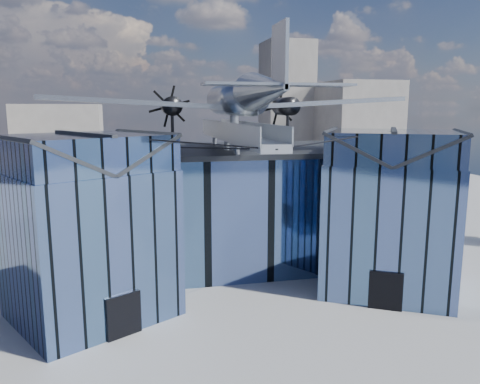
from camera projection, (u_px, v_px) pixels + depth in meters
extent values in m
plane|color=gray|center=(246.00, 295.00, 33.82)|extent=(120.00, 120.00, 0.00)
cube|color=#4C699B|center=(223.00, 206.00, 41.63)|extent=(28.00, 14.00, 9.50)
cube|color=#23262A|center=(222.00, 150.00, 40.76)|extent=(28.00, 14.00, 0.40)
cube|color=#4C699B|center=(90.00, 244.00, 29.75)|extent=(11.79, 11.43, 9.50)
cube|color=#4C699B|center=(84.00, 153.00, 28.72)|extent=(11.56, 11.20, 2.20)
cube|color=#23262A|center=(47.00, 155.00, 27.22)|extent=(7.98, 9.23, 2.40)
cube|color=#23262A|center=(118.00, 150.00, 30.22)|extent=(7.98, 9.23, 2.40)
cube|color=#23262A|center=(83.00, 134.00, 28.52)|extent=(4.30, 7.10, 0.18)
cube|color=black|center=(124.00, 315.00, 27.42)|extent=(2.03, 1.32, 2.60)
cube|color=black|center=(151.00, 232.00, 32.75)|extent=(0.34, 0.34, 9.50)
cube|color=#4C699B|center=(388.00, 226.00, 34.30)|extent=(11.79, 11.43, 9.50)
cube|color=#4C699B|center=(393.00, 147.00, 33.27)|extent=(11.56, 11.20, 2.20)
cube|color=#23262A|center=(360.00, 146.00, 33.93)|extent=(7.98, 9.23, 2.40)
cube|color=#23262A|center=(427.00, 147.00, 32.61)|extent=(7.98, 9.23, 2.40)
cube|color=#23262A|center=(394.00, 130.00, 33.07)|extent=(4.30, 7.10, 0.18)
cube|color=black|center=(386.00, 291.00, 31.10)|extent=(2.03, 1.32, 2.60)
cube|color=black|center=(327.00, 222.00, 35.62)|extent=(0.34, 0.34, 9.50)
cube|color=#9CA1A9|center=(236.00, 138.00, 35.23)|extent=(1.80, 21.00, 0.50)
cube|color=#9CA1A9|center=(224.00, 129.00, 34.92)|extent=(0.08, 21.00, 1.10)
cube|color=#9CA1A9|center=(247.00, 129.00, 35.31)|extent=(0.08, 21.00, 1.10)
cylinder|color=#9CA1A9|center=(215.00, 139.00, 44.47)|extent=(0.44, 0.44, 1.35)
cylinder|color=#9CA1A9|center=(227.00, 143.00, 38.71)|extent=(0.44, 0.44, 1.35)
cylinder|color=#9CA1A9|center=(237.00, 147.00, 34.87)|extent=(0.44, 0.44, 1.35)
cylinder|color=#9CA1A9|center=(234.00, 125.00, 35.54)|extent=(0.70, 0.70, 1.40)
cylinder|color=black|center=(174.00, 142.00, 26.84)|extent=(10.55, 6.08, 0.69)
cylinder|color=black|center=(343.00, 139.00, 29.11)|extent=(10.55, 6.08, 0.69)
cylinder|color=black|center=(200.00, 148.00, 32.75)|extent=(6.09, 17.04, 1.19)
cylinder|color=black|center=(282.00, 146.00, 34.06)|extent=(6.09, 17.04, 1.19)
cylinder|color=#A5ABB1|center=(234.00, 99.00, 35.20)|extent=(2.50, 11.00, 2.50)
sphere|color=#A5ABB1|center=(221.00, 100.00, 40.48)|extent=(2.50, 2.50, 2.50)
cube|color=black|center=(223.00, 91.00, 39.40)|extent=(1.60, 1.40, 0.50)
cone|color=#A5ABB1|center=(267.00, 90.00, 26.50)|extent=(2.50, 7.00, 2.50)
cube|color=#A5ABB1|center=(280.00, 57.00, 24.01)|extent=(0.18, 2.40, 3.40)
cube|color=#A5ABB1|center=(279.00, 85.00, 24.36)|extent=(8.00, 1.80, 0.14)
cube|color=#A5ABB1|center=(139.00, 103.00, 34.69)|extent=(14.00, 3.20, 1.08)
cylinder|color=black|center=(171.00, 106.00, 35.83)|extent=(1.44, 3.20, 1.44)
cone|color=black|center=(169.00, 106.00, 37.56)|extent=(0.70, 0.70, 0.70)
cube|color=black|center=(169.00, 106.00, 37.71)|extent=(1.05, 0.06, 3.33)
cube|color=black|center=(169.00, 106.00, 37.71)|extent=(2.53, 0.06, 2.53)
cube|color=black|center=(169.00, 106.00, 37.71)|extent=(3.33, 0.06, 1.05)
cylinder|color=black|center=(172.00, 123.00, 35.47)|extent=(0.24, 0.24, 1.75)
cube|color=#A5ABB1|center=(316.00, 103.00, 37.73)|extent=(14.00, 3.20, 1.08)
cylinder|color=black|center=(286.00, 106.00, 37.83)|extent=(1.44, 3.20, 1.44)
cone|color=black|center=(279.00, 106.00, 39.56)|extent=(0.70, 0.70, 0.70)
cube|color=black|center=(278.00, 106.00, 39.70)|extent=(1.05, 0.06, 3.33)
cube|color=black|center=(278.00, 106.00, 39.70)|extent=(2.53, 0.06, 2.53)
cube|color=black|center=(278.00, 106.00, 39.70)|extent=(3.33, 0.06, 1.05)
cylinder|color=black|center=(288.00, 122.00, 37.47)|extent=(0.24, 0.24, 1.75)
cube|color=gray|center=(355.00, 132.00, 85.27)|extent=(12.00, 14.00, 18.00)
cube|color=gray|center=(60.00, 145.00, 81.06)|extent=(14.00, 10.00, 14.00)
cube|color=gray|center=(286.00, 110.00, 92.00)|extent=(9.00, 9.00, 26.00)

